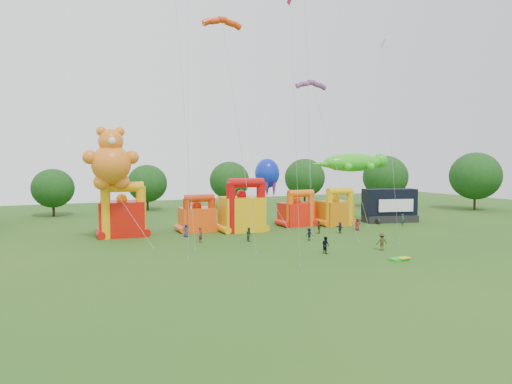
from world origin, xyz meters
name	(u,v)px	position (x,y,z in m)	size (l,w,h in m)	color
ground	(369,273)	(0.00, 0.00, 0.00)	(160.00, 160.00, 0.00)	#205016
tree_ring	(354,202)	(-1.20, 0.62, 6.26)	(125.18, 127.30, 12.07)	#352314
bouncy_castle_0	(122,216)	(-17.08, 28.79, 2.70)	(6.15, 5.19, 7.14)	red
bouncy_castle_1	(197,217)	(-7.06, 28.70, 2.01)	(4.58, 3.68, 5.24)	#FF4C0D
bouncy_castle_2	(242,211)	(-1.24, 26.37, 2.81)	(5.92, 4.85, 7.46)	#E9A60C
bouncy_castle_3	(297,212)	(8.30, 27.98, 2.11)	(4.88, 4.03, 5.50)	red
bouncy_castle_4	(335,211)	(14.01, 26.25, 2.20)	(5.06, 4.24, 5.76)	#D06F0B
stage_trailer	(389,206)	(23.95, 25.78, 2.58)	(8.90, 5.03, 5.35)	black
teddy_bear_kite	(123,191)	(-17.66, 23.77, 6.21)	(6.96, 9.97, 14.03)	orange
gecko_kite	(355,172)	(18.05, 26.95, 8.00)	(14.03, 7.83, 11.10)	green
octopus_kite	(268,180)	(4.37, 29.79, 6.94)	(3.72, 9.53, 10.23)	#0C25BE
parafoil_kites	(262,134)	(-2.98, 16.16, 12.91)	(24.18, 11.55, 32.10)	red
diamond_kites	(298,109)	(1.17, 14.93, 15.81)	(27.53, 19.20, 39.42)	#C20934
folded_kite_bundle	(400,259)	(6.01, 2.91, 0.14)	(2.09, 1.25, 0.31)	green
spectator_0	(186,231)	(-9.69, 24.88, 0.83)	(0.81, 0.53, 1.66)	#2B3049
spectator_1	(201,235)	(-9.13, 20.28, 0.94)	(0.68, 0.45, 1.87)	maroon
spectator_2	(249,234)	(-3.52, 18.64, 0.85)	(0.83, 0.64, 1.70)	#173B24
spectator_3	(309,234)	(3.46, 16.15, 0.77)	(0.99, 0.57, 1.53)	black
spectator_4	(319,227)	(7.42, 20.28, 0.86)	(1.01, 0.42, 1.72)	#43361A
spectator_5	(340,228)	(10.16, 19.36, 0.77)	(1.42, 0.45, 1.54)	#272640
spectator_6	(357,224)	(13.84, 20.45, 0.85)	(0.83, 0.54, 1.70)	maroon
spectator_7	(403,220)	(22.88, 21.45, 0.90)	(0.66, 0.43, 1.81)	#1C4633
spectator_8	(326,245)	(1.07, 8.67, 0.92)	(0.89, 0.69, 1.83)	black
spectator_9	(382,242)	(7.63, 7.63, 0.96)	(1.24, 0.71, 1.92)	#363315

